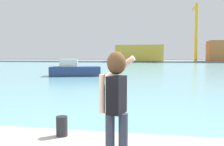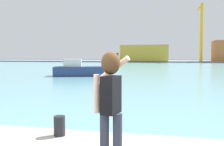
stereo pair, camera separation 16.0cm
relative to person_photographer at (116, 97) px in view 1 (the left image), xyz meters
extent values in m
plane|color=#334751|center=(-0.83, 49.67, -1.75)|extent=(220.00, 220.00, 0.00)
cube|color=#6BA8B2|center=(-0.83, 51.67, -1.74)|extent=(140.00, 100.00, 0.02)
cube|color=gray|center=(-0.83, 91.67, -1.51)|extent=(140.00, 20.00, 0.48)
cylinder|color=#2D3342|center=(-0.09, 0.00, -0.66)|extent=(0.14, 0.14, 0.82)
cylinder|color=#2D3342|center=(0.11, 0.00, -0.66)|extent=(0.14, 0.14, 0.82)
cube|color=black|center=(0.01, 0.00, 0.03)|extent=(0.27, 0.38, 0.56)
sphere|color=#E0B293|center=(0.01, 0.00, 0.49)|extent=(0.22, 0.22, 0.22)
ellipsoid|color=#472D19|center=(0.01, -0.02, 0.50)|extent=(0.28, 0.26, 0.34)
cylinder|color=#E0B293|center=(-0.21, 0.00, 0.04)|extent=(0.09, 0.09, 0.58)
cylinder|color=#E0B293|center=(0.01, 0.22, 0.41)|extent=(0.53, 0.20, 0.40)
cube|color=black|center=(0.04, 0.34, 0.58)|extent=(0.03, 0.07, 0.14)
cylinder|color=black|center=(-1.36, 1.21, -0.86)|extent=(0.24, 0.24, 0.42)
cube|color=navy|center=(-8.79, 23.65, -1.19)|extent=(6.15, 4.05, 1.08)
cube|color=silver|center=(-9.47, 23.44, -0.22)|extent=(2.45, 2.36, 0.86)
cube|color=gold|center=(-5.94, 86.62, 1.53)|extent=(16.49, 10.37, 5.61)
cylinder|color=yellow|center=(12.97, 84.33, 8.40)|extent=(1.00, 1.00, 19.34)
cylinder|color=yellow|center=(12.80, 88.38, 17.27)|extent=(1.03, 8.12, 0.70)
camera|label=1|loc=(0.61, -3.60, 0.61)|focal=39.87mm
camera|label=2|loc=(0.77, -3.57, 0.61)|focal=39.87mm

